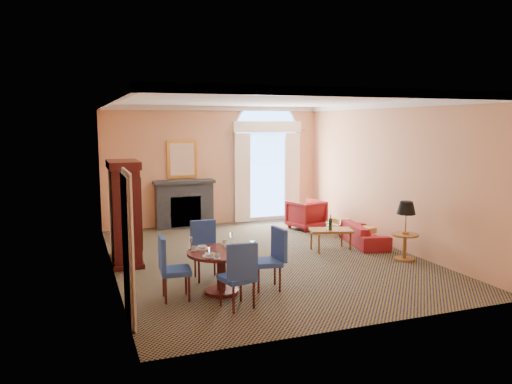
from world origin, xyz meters
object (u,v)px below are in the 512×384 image
object	(u,v)px
dining_table	(221,262)
sofa	(364,234)
armoire	(125,215)
coffee_table	(331,231)
armchair	(306,214)
side_table	(406,223)

from	to	relation	value
dining_table	sofa	distance (m)	4.49
armoire	coffee_table	xyz separation A→B (m)	(4.31, -0.44, -0.55)
dining_table	sofa	xyz separation A→B (m)	(3.99, 2.05, -0.28)
dining_table	armchair	xyz separation A→B (m)	(3.49, 4.04, -0.15)
sofa	side_table	world-z (taller)	side_table
coffee_table	side_table	distance (m)	1.63
armoire	sofa	bearing A→B (deg)	-2.68
armoire	armchair	bearing A→B (deg)	20.12
dining_table	coffee_table	bearing A→B (deg)	31.42
armchair	coffee_table	distance (m)	2.24
armoire	armchair	distance (m)	5.12
coffee_table	dining_table	bearing A→B (deg)	-132.21
armoire	side_table	world-z (taller)	armoire
dining_table	sofa	size ratio (longest dim) A/B	0.67
armoire	side_table	bearing A→B (deg)	-17.47
armchair	side_table	size ratio (longest dim) A/B	0.70
armoire	coffee_table	bearing A→B (deg)	-5.90
armoire	sofa	size ratio (longest dim) A/B	1.23
sofa	armchair	size ratio (longest dim) A/B	2.00
armoire	side_table	distance (m)	5.58
armoire	armchair	size ratio (longest dim) A/B	2.46
dining_table	coffee_table	world-z (taller)	dining_table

